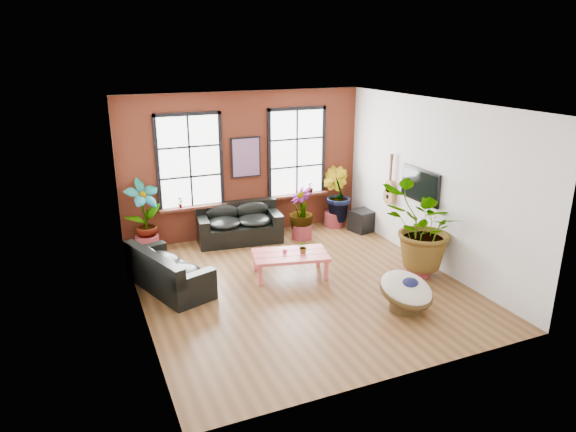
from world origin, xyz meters
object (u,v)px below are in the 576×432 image
object	(u,v)px
sofa_back	(239,224)
sofa_left	(167,272)
coffee_table	(290,256)
papasan_chair	(406,291)

from	to	relation	value
sofa_back	sofa_left	xyz separation A→B (m)	(-2.09, -1.98, -0.05)
sofa_left	coffee_table	world-z (taller)	sofa_left
papasan_chair	coffee_table	bearing A→B (deg)	102.44
sofa_back	papasan_chair	bearing A→B (deg)	-62.97
sofa_back	papasan_chair	xyz separation A→B (m)	(1.64, -4.50, -0.04)
sofa_back	sofa_left	bearing A→B (deg)	-129.50
sofa_back	sofa_left	size ratio (longest dim) A/B	0.95
sofa_back	sofa_left	distance (m)	2.88
sofa_left	coffee_table	xyz separation A→B (m)	(2.43, -0.37, 0.07)
sofa_left	coffee_table	size ratio (longest dim) A/B	1.32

